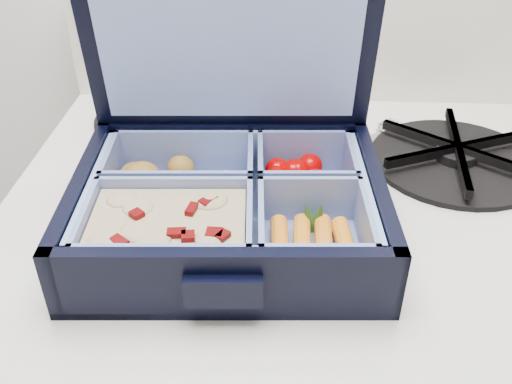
# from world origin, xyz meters

# --- Properties ---
(bento_box) EXTENTS (0.26, 0.21, 0.06)m
(bento_box) POSITION_xyz_m (0.00, 1.65, 0.94)
(bento_box) COLOR black
(bento_box) RESTS_ON stove
(burner_grate) EXTENTS (0.23, 0.23, 0.02)m
(burner_grate) POSITION_xyz_m (0.22, 1.78, 0.92)
(burner_grate) COLOR black
(burner_grate) RESTS_ON stove
(burner_grate_rear) EXTENTS (0.17, 0.17, 0.02)m
(burner_grate_rear) POSITION_xyz_m (-0.09, 1.85, 0.92)
(burner_grate_rear) COLOR black
(burner_grate_rear) RESTS_ON stove
(fork) EXTENTS (0.15, 0.15, 0.01)m
(fork) POSITION_xyz_m (0.10, 1.77, 0.91)
(fork) COLOR silver
(fork) RESTS_ON stove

